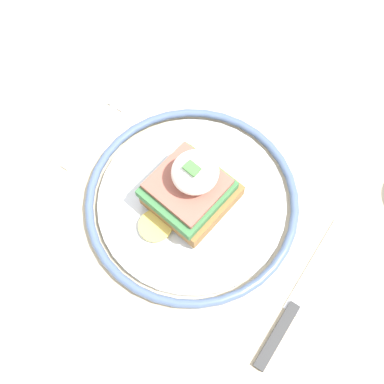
{
  "coord_description": "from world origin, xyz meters",
  "views": [
    {
      "loc": [
        0.11,
        -0.13,
        1.28
      ],
      "look_at": [
        -0.03,
        0.03,
        0.78
      ],
      "focal_mm": 45.0,
      "sensor_mm": 36.0,
      "label": 1
    }
  ],
  "objects_px": {
    "sandwich": "(191,188)",
    "fork": "(103,122)",
    "knife": "(295,304)",
    "plate": "(192,201)"
  },
  "relations": [
    {
      "from": "sandwich",
      "to": "fork",
      "type": "relative_size",
      "value": 0.82
    },
    {
      "from": "sandwich",
      "to": "knife",
      "type": "xyz_separation_m",
      "value": [
        0.16,
        -0.01,
        -0.04
      ]
    },
    {
      "from": "fork",
      "to": "sandwich",
      "type": "bearing_deg",
      "value": -3.13
    },
    {
      "from": "fork",
      "to": "plate",
      "type": "bearing_deg",
      "value": -3.02
    },
    {
      "from": "plate",
      "to": "fork",
      "type": "height_order",
      "value": "plate"
    },
    {
      "from": "plate",
      "to": "knife",
      "type": "relative_size",
      "value": 1.31
    },
    {
      "from": "plate",
      "to": "knife",
      "type": "distance_m",
      "value": 0.16
    },
    {
      "from": "plate",
      "to": "sandwich",
      "type": "bearing_deg",
      "value": -172.33
    },
    {
      "from": "fork",
      "to": "knife",
      "type": "xyz_separation_m",
      "value": [
        0.32,
        -0.02,
        0.0
      ]
    },
    {
      "from": "fork",
      "to": "knife",
      "type": "relative_size",
      "value": 0.74
    }
  ]
}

